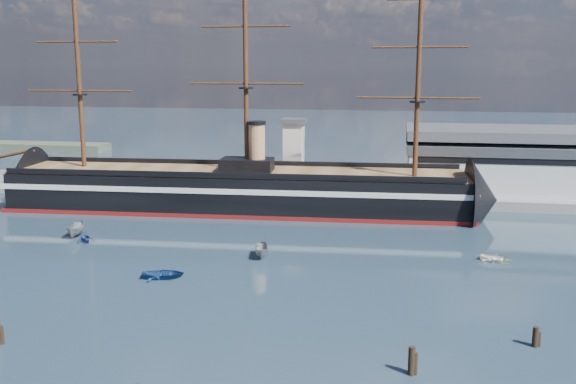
# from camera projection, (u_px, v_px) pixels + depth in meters

# --- Properties ---
(ground) EXTENTS (600.00, 600.00, 0.00)m
(ground) POSITION_uv_depth(u_px,v_px,m) (243.00, 238.00, 106.16)
(ground) COLOR #233343
(ground) RESTS_ON ground
(quay) EXTENTS (180.00, 18.00, 2.00)m
(quay) POSITION_uv_depth(u_px,v_px,m) (328.00, 196.00, 139.23)
(quay) COLOR slate
(quay) RESTS_ON ground
(warehouse) EXTENTS (63.00, 21.00, 11.60)m
(warehouse) POSITION_uv_depth(u_px,v_px,m) (560.00, 163.00, 133.40)
(warehouse) COLOR #B7BABC
(warehouse) RESTS_ON ground
(quay_tower) EXTENTS (5.00, 5.00, 15.00)m
(quay_tower) POSITION_uv_depth(u_px,v_px,m) (294.00, 153.00, 135.60)
(quay_tower) COLOR silver
(quay_tower) RESTS_ON ground
(warship) EXTENTS (113.25, 20.56, 53.94)m
(warship) POSITION_uv_depth(u_px,v_px,m) (229.00, 189.00, 126.00)
(warship) COLOR black
(warship) RESTS_ON ground
(motorboat_a) EXTENTS (7.11, 3.62, 2.71)m
(motorboat_a) POSITION_uv_depth(u_px,v_px,m) (76.00, 237.00, 106.83)
(motorboat_a) COLOR gray
(motorboat_a) RESTS_ON ground
(motorboat_b) EXTENTS (2.14, 3.72, 1.63)m
(motorboat_b) POSITION_uv_depth(u_px,v_px,m) (163.00, 278.00, 86.16)
(motorboat_b) COLOR navy
(motorboat_b) RESTS_ON ground
(motorboat_c) EXTENTS (6.26, 3.29, 2.38)m
(motorboat_c) POSITION_uv_depth(u_px,v_px,m) (262.00, 257.00, 95.34)
(motorboat_c) COLOR gray
(motorboat_c) RESTS_ON ground
(motorboat_d) EXTENTS (5.04, 5.38, 1.89)m
(motorboat_d) POSITION_uv_depth(u_px,v_px,m) (86.00, 242.00, 103.51)
(motorboat_d) COLOR navy
(motorboat_d) RESTS_ON ground
(motorboat_e) EXTENTS (2.31, 3.08, 1.34)m
(motorboat_e) POSITION_uv_depth(u_px,v_px,m) (496.00, 262.00, 93.26)
(motorboat_e) COLOR white
(motorboat_e) RESTS_ON ground
(piling_near_right) EXTENTS (0.64, 0.64, 3.47)m
(piling_near_right) POSITION_uv_depth(u_px,v_px,m) (411.00, 375.00, 59.39)
(piling_near_right) COLOR black
(piling_near_right) RESTS_ON ground
(piling_far_right) EXTENTS (0.64, 0.64, 2.85)m
(piling_far_right) POSITION_uv_depth(u_px,v_px,m) (535.00, 347.00, 65.26)
(piling_far_right) COLOR black
(piling_far_right) RESTS_ON ground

